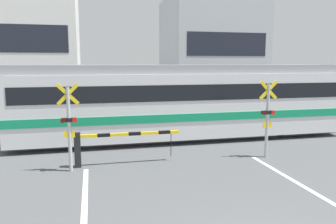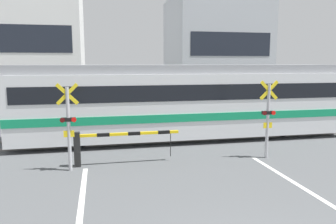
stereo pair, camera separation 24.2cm
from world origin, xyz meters
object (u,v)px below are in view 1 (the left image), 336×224
object	(u,v)px
crossing_barrier_near	(103,142)
crossing_signal_left	(69,124)
crossing_signal_right	(267,116)
pedestrian	(120,103)
crossing_barrier_far	(187,111)
commuter_train	(183,99)

from	to	relation	value
crossing_barrier_near	crossing_signal_left	world-z (taller)	crossing_signal_left
crossing_signal_right	pedestrian	size ratio (longest dim) A/B	1.57
crossing_barrier_far	crossing_signal_right	distance (m)	6.57
crossing_signal_left	pedestrian	bearing A→B (deg)	75.44
crossing_signal_right	pedestrian	world-z (taller)	crossing_signal_right
crossing_barrier_far	crossing_signal_left	bearing A→B (deg)	-131.43
commuter_train	crossing_signal_right	bearing A→B (deg)	-60.42
crossing_barrier_near	crossing_barrier_far	distance (m)	7.68
commuter_train	crossing_signal_right	xyz separation A→B (m)	(2.06, -3.64, -0.24)
crossing_barrier_near	pedestrian	distance (m)	8.60
crossing_signal_right	crossing_barrier_near	bearing A→B (deg)	176.44
crossing_signal_right	pedestrian	bearing A→B (deg)	116.51
crossing_barrier_near	crossing_signal_left	xyz separation A→B (m)	(-1.03, -0.35, 0.73)
crossing_barrier_far	crossing_signal_right	size ratio (longest dim) A/B	1.26
crossing_barrier_near	crossing_signal_left	bearing A→B (deg)	-160.98
crossing_barrier_far	crossing_signal_right	world-z (taller)	crossing_signal_right
pedestrian	commuter_train	bearing A→B (deg)	-65.73
crossing_barrier_near	crossing_barrier_far	world-z (taller)	same
crossing_barrier_near	crossing_barrier_far	size ratio (longest dim) A/B	1.00
commuter_train	crossing_barrier_far	world-z (taller)	commuter_train
crossing_signal_left	crossing_signal_right	size ratio (longest dim) A/B	1.00
crossing_barrier_far	crossing_signal_right	bearing A→B (deg)	-80.96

